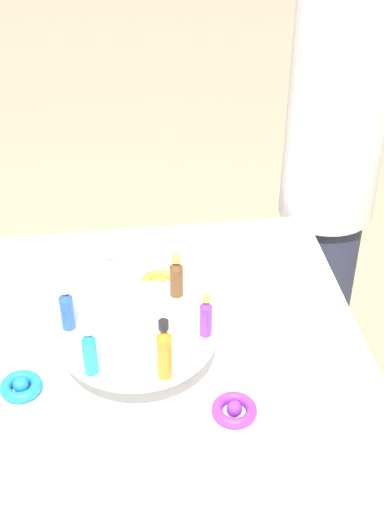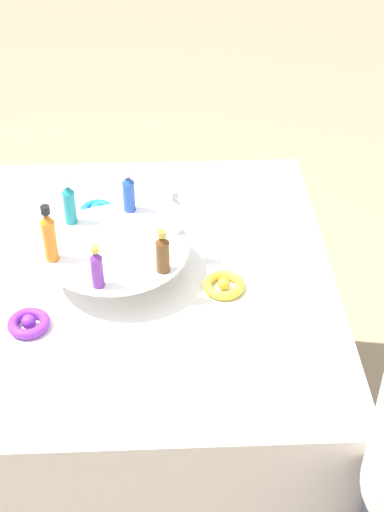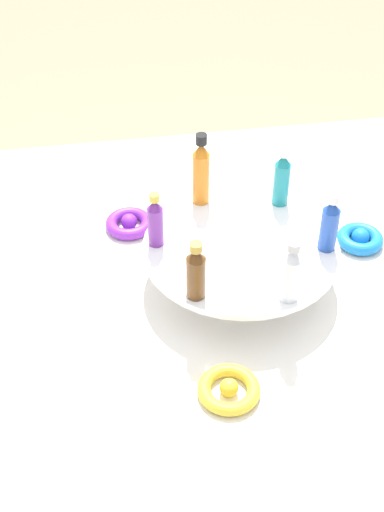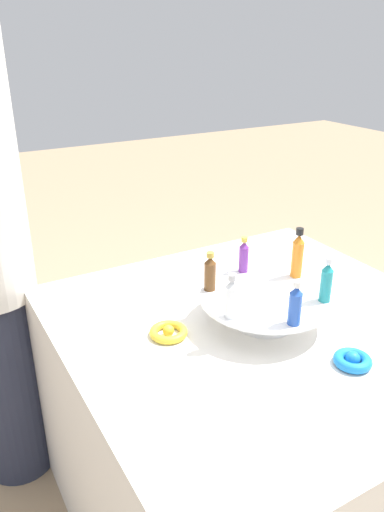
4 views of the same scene
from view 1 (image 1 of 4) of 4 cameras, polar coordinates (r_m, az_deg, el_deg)
party_table at (r=1.91m, az=-3.77°, el=-16.16°), size 1.05×1.05×0.74m
display_stand at (r=1.59m, az=-4.38°, el=-6.56°), size 0.35×0.35×0.08m
bottle_blue at (r=1.56m, az=-9.98°, el=-4.17°), size 0.03×0.03×0.11m
bottle_teal at (r=1.45m, az=-8.18°, el=-7.56°), size 0.03×0.03×0.12m
bottle_orange at (r=1.42m, az=-2.23°, el=-7.62°), size 0.03×0.03×0.15m
bottle_purple at (r=1.52m, az=1.12°, el=-4.86°), size 0.03×0.03×0.11m
bottle_brown at (r=1.63m, az=-1.26°, el=-1.71°), size 0.03×0.03×0.11m
bottle_clear at (r=1.65m, az=-6.48°, el=-1.38°), size 0.03×0.03×0.12m
ribbon_bow_purple at (r=1.50m, az=3.40°, el=-12.18°), size 0.10×0.10×0.03m
ribbon_bow_gold at (r=1.81m, az=-2.62°, el=-2.14°), size 0.10×0.10×0.03m
ribbon_bow_blue at (r=1.59m, az=-13.52°, el=-10.09°), size 0.09×0.09×0.04m
person_figure at (r=2.15m, az=10.99°, el=6.80°), size 0.28×0.28×1.67m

